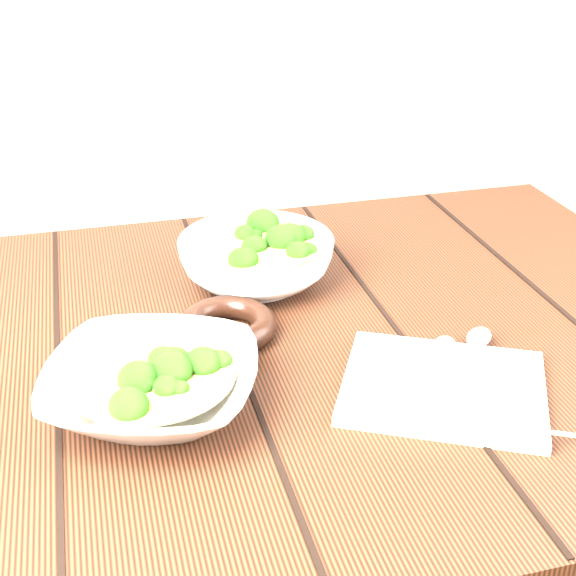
% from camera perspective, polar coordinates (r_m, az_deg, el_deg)
% --- Properties ---
extents(table, '(1.20, 0.80, 0.75)m').
position_cam_1_polar(table, '(1.02, -2.61, -9.67)').
color(table, '#391C10').
rests_on(table, ground).
extents(soup_bowl_front, '(0.28, 0.28, 0.06)m').
position_cam_1_polar(soup_bowl_front, '(0.84, -9.66, -6.80)').
color(soup_bowl_front, silver).
rests_on(soup_bowl_front, table).
extents(soup_bowl_back, '(0.25, 0.25, 0.08)m').
position_cam_1_polar(soup_bowl_back, '(1.07, -2.27, 2.05)').
color(soup_bowl_back, silver).
rests_on(soup_bowl_back, table).
extents(trivet, '(0.15, 0.15, 0.03)m').
position_cam_1_polar(trivet, '(0.96, -4.35, -2.65)').
color(trivet, black).
rests_on(trivet, table).
extents(napkin, '(0.27, 0.25, 0.01)m').
position_cam_1_polar(napkin, '(0.88, 10.99, -6.95)').
color(napkin, '#EBE5C3').
rests_on(napkin, table).
extents(spoon_left, '(0.11, 0.16, 0.01)m').
position_cam_1_polar(spoon_left, '(0.90, 10.73, -5.20)').
color(spoon_left, '#A39C90').
rests_on(spoon_left, napkin).
extents(spoon_right, '(0.12, 0.14, 0.01)m').
position_cam_1_polar(spoon_right, '(0.93, 12.94, -4.40)').
color(spoon_right, '#A39C90').
rests_on(spoon_right, napkin).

